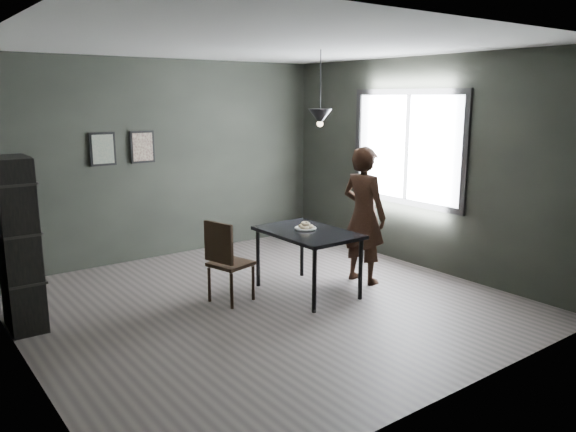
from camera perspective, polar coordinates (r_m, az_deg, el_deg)
ground at (r=6.40m, az=-2.27°, el=-8.81°), size 5.00×5.00×0.00m
back_wall at (r=8.22m, az=-12.32°, el=5.63°), size 5.00×0.10×2.80m
ceiling at (r=6.01m, az=-2.50°, el=17.01°), size 5.00×5.00×0.02m
window_assembly at (r=7.82m, az=11.99°, el=6.80°), size 0.04×1.96×1.56m
cafe_table at (r=6.54m, az=2.02°, el=-2.19°), size 0.80×1.20×0.75m
white_plate at (r=6.60m, az=1.79°, el=-1.30°), size 0.23×0.23×0.01m
donut_pile at (r=6.59m, az=1.79°, el=-1.01°), size 0.18×0.18×0.08m
woman at (r=6.97m, az=7.71°, el=0.08°), size 0.49×0.67×1.70m
wood_chair at (r=6.28m, az=-6.38°, el=-4.15°), size 0.50×0.50×0.94m
shelf_unit at (r=6.09m, az=-25.72°, el=-2.64°), size 0.34×0.58×1.72m
pendant_lamp at (r=6.58m, az=3.28°, el=10.04°), size 0.28×0.28×0.86m
framed_print_left at (r=7.84m, az=-18.31°, el=6.47°), size 0.34×0.04×0.44m
framed_print_right at (r=8.03m, az=-14.57°, el=6.81°), size 0.34×0.04×0.44m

